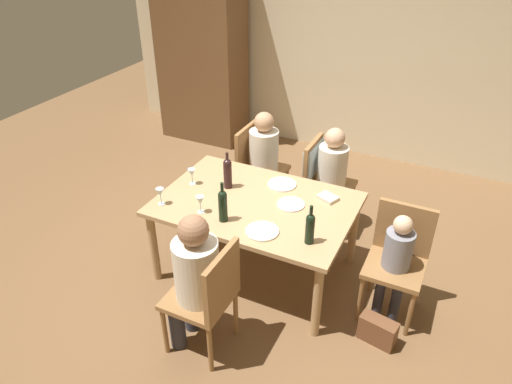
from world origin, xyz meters
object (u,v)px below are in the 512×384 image
object	(u,v)px
person_woman_host	(266,156)
wine_bottle_dark_red	(223,205)
handbag	(378,331)
armoire_cabinet	(202,58)
chair_near	(209,294)
wine_glass_near_right	(160,193)
dinner_plate_guest_left	(282,184)
dining_table	(256,210)
person_man_guest	(334,172)
wine_glass_near_left	(192,173)
chair_right_end	(398,253)
person_child_small	(396,259)
wine_bottle_tall_green	(310,227)
person_man_bearded	(194,275)
chair_far_right	(319,172)
dinner_plate_guest_right	(262,231)
wine_glass_centre	(200,201)
wine_bottle_short_olive	(228,172)
dinner_plate_host	(291,204)
chair_far_left	(256,163)

from	to	relation	value
person_woman_host	wine_bottle_dark_red	bearing A→B (deg)	9.75
person_woman_host	handbag	bearing A→B (deg)	49.88
armoire_cabinet	chair_near	bearing A→B (deg)	-58.39
wine_glass_near_right	dinner_plate_guest_left	size ratio (longest dim) A/B	0.59
dining_table	person_man_guest	bearing A→B (deg)	67.42
person_woman_host	wine_glass_near_left	xyz separation A→B (m)	(-0.30, -0.91, 0.18)
chair_right_end	armoire_cabinet	bearing A→B (deg)	-35.62
person_child_small	wine_bottle_tall_green	distance (m)	0.73
wine_bottle_dark_red	wine_glass_near_right	bearing A→B (deg)	-178.12
person_man_bearded	chair_far_right	bearing A→B (deg)	-8.09
dinner_plate_guest_right	handbag	distance (m)	1.15
person_man_guest	wine_glass_near_right	xyz separation A→B (m)	(-1.08, -1.30, 0.20)
wine_bottle_dark_red	handbag	xyz separation A→B (m)	(1.31, -0.00, -0.76)
chair_near	person_child_small	distance (m)	1.43
wine_bottle_tall_green	armoire_cabinet	bearing A→B (deg)	133.56
wine_glass_near_left	dining_table	bearing A→B (deg)	-2.30
chair_far_right	dinner_plate_guest_left	distance (m)	0.62
chair_near	wine_glass_centre	xyz separation A→B (m)	(-0.42, 0.61, 0.30)
chair_right_end	wine_glass_near_right	xyz separation A→B (m)	(-1.88, -0.45, 0.30)
chair_far_right	wine_bottle_short_olive	bearing A→B (deg)	-34.59
wine_glass_near_left	person_man_bearded	bearing A→B (deg)	-57.48
person_man_guest	dining_table	bearing A→B (deg)	-22.58
chair_near	wine_glass_centre	distance (m)	0.80
person_woman_host	person_man_guest	distance (m)	0.73
person_man_guest	wine_glass_near_right	bearing A→B (deg)	-39.82
dinner_plate_host	chair_right_end	bearing A→B (deg)	0.03
wine_bottle_tall_green	dinner_plate_host	xyz separation A→B (m)	(-0.31, 0.41, -0.13)
person_man_guest	dinner_plate_host	xyz separation A→B (m)	(-0.11, -0.85, 0.10)
wine_bottle_tall_green	handbag	size ratio (longest dim) A/B	1.14
person_child_small	wine_bottle_dark_red	world-z (taller)	wine_bottle_dark_red
person_child_small	wine_glass_centre	world-z (taller)	person_child_small
wine_bottle_dark_red	dinner_plate_guest_right	distance (m)	0.37
person_man_guest	wine_bottle_short_olive	distance (m)	1.12
chair_near	chair_right_end	bearing A→B (deg)	-47.10
person_child_small	dinner_plate_guest_right	xyz separation A→B (m)	(-0.97, -0.33, 0.17)
chair_near	dinner_plate_host	xyz separation A→B (m)	(0.19, 1.02, 0.20)
chair_near	wine_glass_near_right	distance (m)	1.01
chair_far_left	dinner_plate_guest_right	distance (m)	1.47
dining_table	wine_bottle_short_olive	xyz separation A→B (m)	(-0.33, 0.11, 0.23)
wine_bottle_tall_green	dinner_plate_guest_left	size ratio (longest dim) A/B	1.26
chair_far_left	wine_glass_near_right	size ratio (longest dim) A/B	6.17
dining_table	dinner_plate_guest_left	world-z (taller)	dinner_plate_guest_left
wine_glass_centre	person_man_guest	bearing A→B (deg)	60.06
wine_bottle_tall_green	handbag	world-z (taller)	wine_bottle_tall_green
chair_far_right	armoire_cabinet	bearing A→B (deg)	-122.52
chair_near	person_man_guest	size ratio (longest dim) A/B	0.85
dining_table	wine_glass_near_right	world-z (taller)	wine_glass_near_right
wine_glass_centre	wine_glass_near_right	world-z (taller)	same
armoire_cabinet	chair_near	world-z (taller)	armoire_cabinet
person_woman_host	wine_glass_near_left	size ratio (longest dim) A/B	7.48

